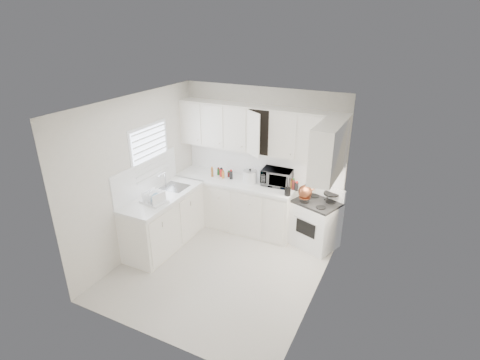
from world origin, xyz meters
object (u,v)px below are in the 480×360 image
Objects in this scene: stove at (316,218)px; tea_kettle at (305,191)px; microwave at (277,176)px; rice_cooker at (250,175)px; dish_rack at (154,196)px; utensil_crock at (288,186)px.

stove is 0.58m from tea_kettle.
tea_kettle is 0.54× the size of microwave.
tea_kettle is 1.10× the size of rice_cooker.
dish_rack is (-1.03, -1.40, -0.02)m from rice_cooker.
microwave is at bearing 141.85° from tea_kettle.
microwave is 1.32× the size of dish_rack.
stove is 3.28× the size of utensil_crock.
tea_kettle reaches higher than dish_rack.
utensil_crock is 2.17m from dish_rack.
dish_rack reaches higher than stove.
microwave is at bearing 133.67° from utensil_crock.
microwave reaches higher than rice_cooker.
tea_kettle is 0.71× the size of dish_rack.
tea_kettle is 0.66m from microwave.
microwave reaches higher than dish_rack.
stove is at bearing -13.21° from rice_cooker.
rice_cooker is (-1.25, 0.02, 0.54)m from stove.
tea_kettle is at bearing -118.91° from stove.
rice_cooker is at bearing -161.30° from stove.
stove is at bearing -13.10° from microwave.
utensil_crock reaches higher than tea_kettle.
tea_kettle is 0.29m from utensil_crock.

